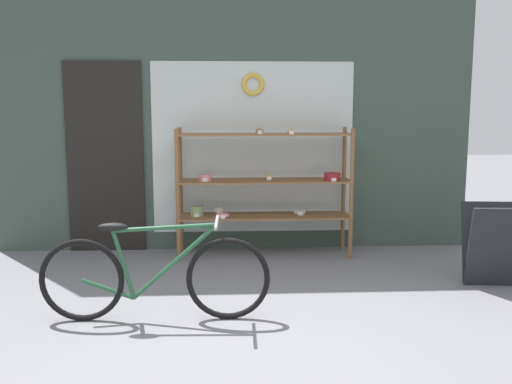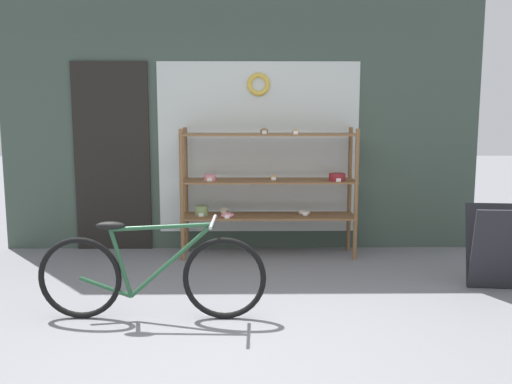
{
  "view_description": "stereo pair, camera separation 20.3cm",
  "coord_description": "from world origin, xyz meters",
  "views": [
    {
      "loc": [
        -0.12,
        -3.54,
        1.62
      ],
      "look_at": [
        0.15,
        1.33,
        0.88
      ],
      "focal_mm": 40.0,
      "sensor_mm": 36.0,
      "label": 1
    },
    {
      "loc": [
        0.09,
        -3.55,
        1.62
      ],
      "look_at": [
        0.15,
        1.33,
        0.88
      ],
      "focal_mm": 40.0,
      "sensor_mm": 36.0,
      "label": 2
    }
  ],
  "objects": [
    {
      "name": "ground_plane",
      "position": [
        0.0,
        0.0,
        0.0
      ],
      "size": [
        30.0,
        30.0,
        0.0
      ],
      "primitive_type": "plane",
      "color": "slate"
    },
    {
      "name": "storefront_facade",
      "position": [
        -0.04,
        2.88,
        1.82
      ],
      "size": [
        5.34,
        0.13,
        3.75
      ],
      "color": "#3D4C42",
      "rests_on": "ground_plane"
    },
    {
      "name": "display_case",
      "position": [
        0.29,
        2.51,
        0.81
      ],
      "size": [
        1.86,
        0.45,
        1.39
      ],
      "color": "brown",
      "rests_on": "ground_plane"
    },
    {
      "name": "bicycle",
      "position": [
        -0.66,
        0.65,
        0.35
      ],
      "size": [
        1.74,
        0.46,
        0.77
      ],
      "rotation": [
        0.0,
        0.0,
        -0.02
      ],
      "color": "black",
      "rests_on": "ground_plane"
    },
    {
      "name": "sandwich_board",
      "position": [
        2.28,
        1.34,
        0.38
      ],
      "size": [
        0.5,
        0.43,
        0.74
      ],
      "rotation": [
        0.0,
        0.0,
        -0.11
      ],
      "color": "#232328",
      "rests_on": "ground_plane"
    }
  ]
}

